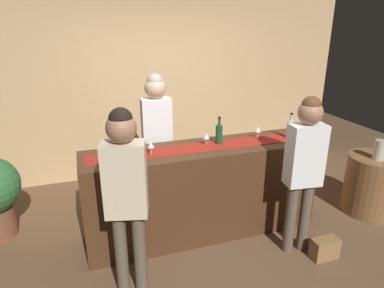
# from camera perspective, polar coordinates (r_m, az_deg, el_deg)

# --- Properties ---
(ground_plane) EXTENTS (10.00, 10.00, 0.00)m
(ground_plane) POSITION_cam_1_polar(r_m,az_deg,el_deg) (4.05, 1.69, -14.38)
(ground_plane) COLOR brown
(back_wall) EXTENTS (6.00, 0.12, 2.90)m
(back_wall) POSITION_cam_1_polar(r_m,az_deg,el_deg) (5.23, -5.45, 10.71)
(back_wall) COLOR tan
(back_wall) RESTS_ON ground
(bar_counter) EXTENTS (2.55, 0.60, 1.03)m
(bar_counter) POSITION_cam_1_polar(r_m,az_deg,el_deg) (3.78, 1.77, -7.90)
(bar_counter) COLOR #472B19
(bar_counter) RESTS_ON ground
(counter_runner_cloth) EXTENTS (2.42, 0.28, 0.01)m
(counter_runner_cloth) POSITION_cam_1_polar(r_m,az_deg,el_deg) (3.57, 1.86, -0.50)
(counter_runner_cloth) COLOR maroon
(counter_runner_cloth) RESTS_ON bar_counter
(wine_bottle_green) EXTENTS (0.07, 0.07, 0.30)m
(wine_bottle_green) POSITION_cam_1_polar(r_m,az_deg,el_deg) (3.64, 4.59, 1.72)
(wine_bottle_green) COLOR #194723
(wine_bottle_green) RESTS_ON bar_counter
(wine_bottle_clear) EXTENTS (0.07, 0.07, 0.30)m
(wine_bottle_clear) POSITION_cam_1_polar(r_m,az_deg,el_deg) (3.95, 16.29, 2.42)
(wine_bottle_clear) COLOR #B2C6C1
(wine_bottle_clear) RESTS_ON bar_counter
(wine_glass_near_customer) EXTENTS (0.07, 0.07, 0.14)m
(wine_glass_near_customer) POSITION_cam_1_polar(r_m,az_deg,el_deg) (3.88, 11.11, 2.44)
(wine_glass_near_customer) COLOR silver
(wine_glass_near_customer) RESTS_ON bar_counter
(wine_glass_mid_counter) EXTENTS (0.07, 0.07, 0.14)m
(wine_glass_mid_counter) POSITION_cam_1_polar(r_m,az_deg,el_deg) (3.58, 2.44, 1.34)
(wine_glass_mid_counter) COLOR silver
(wine_glass_mid_counter) RESTS_ON bar_counter
(wine_glass_far_end) EXTENTS (0.07, 0.07, 0.14)m
(wine_glass_far_end) POSITION_cam_1_polar(r_m,az_deg,el_deg) (3.35, -6.99, -0.14)
(wine_glass_far_end) COLOR silver
(wine_glass_far_end) RESTS_ON bar_counter
(bartender) EXTENTS (0.35, 0.24, 1.75)m
(bartender) POSITION_cam_1_polar(r_m,az_deg,el_deg) (3.98, -5.99, 2.39)
(bartender) COLOR #26262B
(bartender) RESTS_ON ground
(customer_sipping) EXTENTS (0.36, 0.24, 1.65)m
(customer_sipping) POSITION_cam_1_polar(r_m,az_deg,el_deg) (3.43, 18.50, -2.76)
(customer_sipping) COLOR brown
(customer_sipping) RESTS_ON ground
(customer_browsing) EXTENTS (0.38, 0.28, 1.69)m
(customer_browsing) POSITION_cam_1_polar(r_m,az_deg,el_deg) (2.77, -11.18, -7.02)
(customer_browsing) COLOR brown
(customer_browsing) RESTS_ON ground
(round_side_table) EXTENTS (0.68, 0.68, 0.74)m
(round_side_table) POSITION_cam_1_polar(r_m,az_deg,el_deg) (4.81, 28.35, -6.05)
(round_side_table) COLOR brown
(round_side_table) RESTS_ON ground
(vase_on_side_table) EXTENTS (0.13, 0.13, 0.24)m
(vase_on_side_table) POSITION_cam_1_polar(r_m,az_deg,el_deg) (4.55, 29.19, -0.88)
(vase_on_side_table) COLOR #B7B2A8
(vase_on_side_table) RESTS_ON round_side_table
(handbag) EXTENTS (0.28, 0.14, 0.22)m
(handbag) POSITION_cam_1_polar(r_m,az_deg,el_deg) (3.84, 21.56, -16.12)
(handbag) COLOR olive
(handbag) RESTS_ON ground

